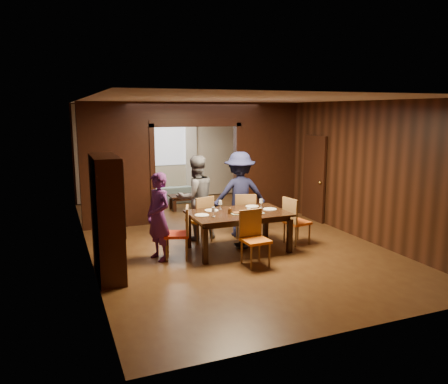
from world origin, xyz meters
name	(u,v)px	position (x,y,z in m)	size (l,w,h in m)	color
floor	(219,236)	(0.00, 0.00, 0.00)	(9.00, 9.00, 0.00)	#4C2A15
ceiling	(219,100)	(0.00, 0.00, 2.90)	(5.50, 9.00, 0.02)	silver
room_walls	(193,159)	(0.00, 1.89, 1.51)	(5.52, 9.01, 2.90)	black
person_purple	(159,217)	(-1.57, -1.00, 0.80)	(0.59, 0.39, 1.61)	#552162
person_grey	(196,198)	(-0.53, 0.00, 0.89)	(0.87, 0.67, 1.78)	#57575E
person_navy	(240,194)	(0.42, -0.12, 0.92)	(1.18, 0.68, 1.83)	#161938
sofa	(167,194)	(-0.18, 3.85, 0.25)	(1.72, 0.67, 0.50)	#87ADB1
serving_bowl	(242,209)	(0.11, -0.97, 0.80)	(0.31, 0.31, 0.08)	black
dining_table	(238,231)	(-0.01, -1.05, 0.38)	(1.87, 1.17, 0.76)	black
coffee_table	(184,202)	(0.03, 2.82, 0.20)	(0.80, 0.50, 0.40)	black
chair_left	(177,233)	(-1.25, -1.06, 0.48)	(0.44, 0.44, 0.97)	red
chair_right	(297,221)	(1.28, -1.10, 0.48)	(0.44, 0.44, 0.97)	#E15915
chair_far_l	(199,219)	(-0.53, -0.21, 0.48)	(0.44, 0.44, 0.97)	orange
chair_far_r	(245,215)	(0.50, -0.24, 0.48)	(0.44, 0.44, 0.97)	#CA5C13
chair_near	(256,239)	(-0.07, -1.94, 0.48)	(0.44, 0.44, 0.97)	orange
hutch	(107,217)	(-2.53, -1.50, 1.00)	(0.40, 1.20, 2.00)	black
door_right	(314,178)	(2.70, 0.50, 1.05)	(0.06, 0.90, 2.10)	black
window_far	(167,144)	(0.00, 4.44, 1.70)	(1.20, 0.03, 1.30)	silver
curtain_left	(143,160)	(-0.75, 4.40, 1.25)	(0.35, 0.06, 2.40)	white
curtain_right	(191,158)	(0.75, 4.40, 1.25)	(0.35, 0.06, 2.40)	white
plate_left	(202,215)	(-0.75, -1.03, 0.77)	(0.27, 0.27, 0.01)	white
plate_far_l	(211,210)	(-0.44, -0.72, 0.77)	(0.27, 0.27, 0.01)	white
plate_far_r	(252,206)	(0.46, -0.68, 0.77)	(0.27, 0.27, 0.01)	white
plate_right	(270,209)	(0.68, -1.05, 0.77)	(0.27, 0.27, 0.01)	white
plate_near	(246,216)	(0.01, -1.37, 0.77)	(0.27, 0.27, 0.01)	white
platter_a	(239,213)	(-0.05, -1.17, 0.78)	(0.30, 0.20, 0.04)	gray
platter_b	(256,213)	(0.26, -1.26, 0.78)	(0.30, 0.20, 0.04)	gray
wineglass_left	(213,212)	(-0.58, -1.19, 0.85)	(0.08, 0.08, 0.18)	white
wineglass_far	(220,205)	(-0.24, -0.66, 0.85)	(0.08, 0.08, 0.18)	silver
wineglass_right	(261,203)	(0.58, -0.84, 0.85)	(0.08, 0.08, 0.18)	silver
tumbler	(249,212)	(0.07, -1.36, 0.83)	(0.07, 0.07, 0.14)	silver
condiment_jar	(230,211)	(-0.20, -1.08, 0.82)	(0.08, 0.08, 0.11)	#462810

